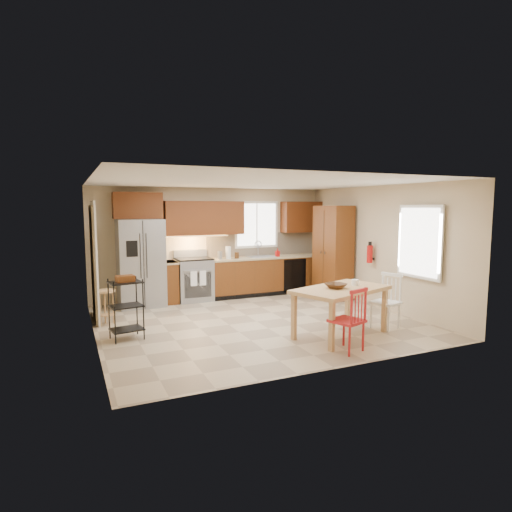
{
  "coord_description": "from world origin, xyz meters",
  "views": [
    {
      "loc": [
        -3.1,
        -6.92,
        2.07
      ],
      "look_at": [
        0.16,
        0.4,
        1.15
      ],
      "focal_mm": 30.0,
      "sensor_mm": 36.0,
      "label": 1
    }
  ],
  "objects": [
    {
      "name": "floor",
      "position": [
        0.0,
        0.0,
        0.0
      ],
      "size": [
        5.5,
        5.5,
        0.0
      ],
      "primitive_type": "plane",
      "color": "tan",
      "rests_on": "ground"
    },
    {
      "name": "ceiling",
      "position": [
        0.0,
        0.0,
        2.5
      ],
      "size": [
        5.5,
        5.0,
        0.02
      ],
      "primitive_type": "cube",
      "color": "silver",
      "rests_on": "ground"
    },
    {
      "name": "wall_back",
      "position": [
        0.0,
        2.5,
        1.25
      ],
      "size": [
        5.5,
        0.02,
        2.5
      ],
      "primitive_type": "cube",
      "color": "#CCB793",
      "rests_on": "ground"
    },
    {
      "name": "wall_front",
      "position": [
        0.0,
        -2.5,
        1.25
      ],
      "size": [
        5.5,
        0.02,
        2.5
      ],
      "primitive_type": "cube",
      "color": "#CCB793",
      "rests_on": "ground"
    },
    {
      "name": "wall_left",
      "position": [
        -2.75,
        0.0,
        1.25
      ],
      "size": [
        0.02,
        5.0,
        2.5
      ],
      "primitive_type": "cube",
      "color": "#CCB793",
      "rests_on": "ground"
    },
    {
      "name": "wall_right",
      "position": [
        2.75,
        0.0,
        1.25
      ],
      "size": [
        0.02,
        5.0,
        2.5
      ],
      "primitive_type": "cube",
      "color": "#CCB793",
      "rests_on": "ground"
    },
    {
      "name": "refrigerator",
      "position": [
        -1.7,
        2.12,
        0.91
      ],
      "size": [
        0.92,
        0.75,
        1.82
      ],
      "primitive_type": "cube",
      "color": "gray",
      "rests_on": "floor"
    },
    {
      "name": "range_stove",
      "position": [
        -0.55,
        2.19,
        0.46
      ],
      "size": [
        0.76,
        0.63,
        0.92
      ],
      "primitive_type": "cube",
      "color": "gray",
      "rests_on": "floor"
    },
    {
      "name": "base_cabinet_narrow",
      "position": [
        -1.1,
        2.2,
        0.45
      ],
      "size": [
        0.3,
        0.6,
        0.9
      ],
      "primitive_type": "cube",
      "color": "#5F3311",
      "rests_on": "floor"
    },
    {
      "name": "base_cabinet_run",
      "position": [
        1.29,
        2.2,
        0.45
      ],
      "size": [
        2.92,
        0.6,
        0.9
      ],
      "primitive_type": "cube",
      "color": "#5F3311",
      "rests_on": "floor"
    },
    {
      "name": "dishwasher",
      "position": [
        1.85,
        1.91,
        0.45
      ],
      "size": [
        0.6,
        0.02,
        0.78
      ],
      "primitive_type": "cube",
      "color": "black",
      "rests_on": "floor"
    },
    {
      "name": "backsplash",
      "position": [
        1.29,
        2.48,
        1.18
      ],
      "size": [
        2.92,
        0.03,
        0.55
      ],
      "primitive_type": "cube",
      "color": "beige",
      "rests_on": "wall_back"
    },
    {
      "name": "upper_over_fridge",
      "position": [
        -1.7,
        2.33,
        2.1
      ],
      "size": [
        1.0,
        0.35,
        0.55
      ],
      "primitive_type": "cube",
      "color": "#53280D",
      "rests_on": "wall_back"
    },
    {
      "name": "upper_left_block",
      "position": [
        -0.25,
        2.33,
        1.83
      ],
      "size": [
        1.8,
        0.35,
        0.75
      ],
      "primitive_type": "cube",
      "color": "#53280D",
      "rests_on": "wall_back"
    },
    {
      "name": "upper_right_block",
      "position": [
        2.25,
        2.33,
        1.83
      ],
      "size": [
        1.0,
        0.35,
        0.75
      ],
      "primitive_type": "cube",
      "color": "#53280D",
      "rests_on": "wall_back"
    },
    {
      "name": "window_back",
      "position": [
        1.1,
        2.48,
        1.65
      ],
      "size": [
        1.12,
        0.04,
        1.12
      ],
      "primitive_type": "cube",
      "color": "white",
      "rests_on": "wall_back"
    },
    {
      "name": "sink",
      "position": [
        1.1,
        2.2,
        0.86
      ],
      "size": [
        0.62,
        0.46,
        0.16
      ],
      "primitive_type": "cube",
      "color": "gray",
      "rests_on": "base_cabinet_run"
    },
    {
      "name": "undercab_glow",
      "position": [
        -0.55,
        2.3,
        1.43
      ],
      "size": [
        1.6,
        0.3,
        0.01
      ],
      "primitive_type": "cube",
      "color": "#FFBF66",
      "rests_on": "wall_back"
    },
    {
      "name": "soap_bottle",
      "position": [
        1.48,
        2.1,
        1.0
      ],
      "size": [
        0.09,
        0.09,
        0.19
      ],
      "primitive_type": "imported",
      "color": "#AF0E0C",
      "rests_on": "base_cabinet_run"
    },
    {
      "name": "paper_towel",
      "position": [
        0.25,
        2.15,
        1.04
      ],
      "size": [
        0.12,
        0.12,
        0.28
      ],
      "primitive_type": "cylinder",
      "color": "white",
      "rests_on": "base_cabinet_run"
    },
    {
      "name": "canister_steel",
      "position": [
        0.05,
        2.15,
        0.99
      ],
      "size": [
        0.11,
        0.11,
        0.18
      ],
      "primitive_type": "cylinder",
      "color": "gray",
      "rests_on": "base_cabinet_run"
    },
    {
      "name": "canister_wood",
      "position": [
        0.45,
        2.12,
        0.97
      ],
      "size": [
        0.1,
        0.1,
        0.14
      ],
      "primitive_type": "cylinder",
      "color": "#452A12",
      "rests_on": "base_cabinet_run"
    },
    {
      "name": "pantry",
      "position": [
        2.43,
        1.2,
        1.05
      ],
      "size": [
        0.5,
        0.95,
        2.1
      ],
      "primitive_type": "cube",
      "color": "#5F3311",
      "rests_on": "floor"
    },
    {
      "name": "fire_extinguisher",
      "position": [
        2.63,
        0.15,
        1.1
      ],
      "size": [
        0.12,
        0.12,
        0.36
      ],
      "primitive_type": "cylinder",
      "color": "#AF0E0C",
      "rests_on": "wall_right"
    },
    {
      "name": "window_right",
      "position": [
        2.68,
        -1.15,
        1.45
      ],
      "size": [
        0.04,
        1.02,
        1.32
      ],
      "primitive_type": "cube",
      "color": "white",
      "rests_on": "wall_right"
    },
    {
      "name": "doorway",
      "position": [
        -2.67,
        1.3,
        1.05
      ],
      "size": [
        0.04,
        0.95,
        2.1
      ],
      "primitive_type": "cube",
      "color": "#8C7A59",
      "rests_on": "wall_left"
    },
    {
      "name": "dining_table",
      "position": [
        0.88,
        -1.33,
        0.39
      ],
      "size": [
        1.79,
        1.35,
        0.77
      ],
      "primitive_type": null,
      "rotation": [
        0.0,
        0.0,
        0.33
      ],
      "color": "tan",
      "rests_on": "floor"
    },
    {
      "name": "chair_red",
      "position": [
        0.53,
        -1.98,
        0.46
      ],
      "size": [
        0.55,
        0.55,
        0.93
      ],
      "primitive_type": null,
      "rotation": [
        0.0,
        0.0,
        0.33
      ],
      "color": "#B21B1E",
      "rests_on": "floor"
    },
    {
      "name": "chair_white",
      "position": [
        1.83,
        -1.28,
        0.46
      ],
      "size": [
        0.55,
        0.55,
        0.93
      ],
      "primitive_type": null,
      "rotation": [
        0.0,
        0.0,
        1.9
      ],
      "color": "white",
      "rests_on": "floor"
    },
    {
      "name": "table_bowl",
      "position": [
        0.78,
        -1.33,
        0.78
      ],
      "size": [
        0.41,
        0.41,
        0.08
      ],
      "primitive_type": "imported",
      "rotation": [
        0.0,
        0.0,
        0.33
      ],
      "color": "#452A12",
      "rests_on": "dining_table"
    },
    {
      "name": "table_jar",
      "position": [
        1.23,
        -1.23,
        0.81
      ],
      "size": [
        0.15,
        0.15,
        0.14
      ],
      "primitive_type": "cylinder",
      "rotation": [
        0.0,
        0.0,
        0.33
      ],
      "color": "white",
      "rests_on": "dining_table"
    },
    {
      "name": "bar_stool",
      "position": [
        -2.5,
        0.88,
        0.31
      ],
      "size": [
        0.4,
        0.4,
        0.63
      ],
      "primitive_type": null,
      "rotation": [
        0.0,
        0.0,
        -0.39
      ],
      "color": "tan",
      "rests_on": "floor"
    },
    {
      "name": "utility_cart",
      "position": [
        -2.29,
        -0.12,
        0.48
      ],
      "size": [
        0.53,
        0.44,
        0.96
      ],
      "primitive_type": null,
      "rotation": [
        0.0,
        0.0,
        0.16
      ],
      "color": "black",
      "rests_on": "floor"
    }
  ]
}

